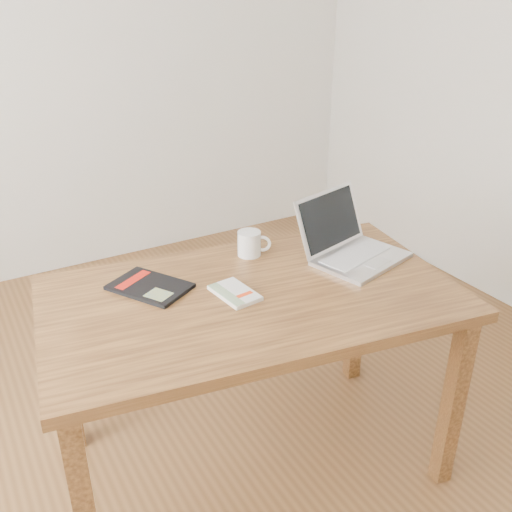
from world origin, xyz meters
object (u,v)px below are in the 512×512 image
desk (252,316)px  laptop (350,244)px  black_guidebook (150,287)px  white_guidebook (235,293)px  coffee_mug (250,243)px

desk → laptop: bearing=16.6°
black_guidebook → laptop: (0.74, -0.14, 0.04)m
desk → black_guidebook: black_guidebook is taller
white_guidebook → coffee_mug: coffee_mug is taller
desk → white_guidebook: white_guidebook is taller
white_guidebook → black_guidebook: white_guidebook is taller
laptop → black_guidebook: bearing=154.3°
white_guidebook → coffee_mug: (0.20, 0.24, 0.04)m
black_guidebook → laptop: size_ratio=0.76×
laptop → white_guidebook: bearing=169.8°
coffee_mug → laptop: bearing=0.7°
white_guidebook → laptop: bearing=-1.8°
desk → black_guidebook: bearing=153.7°
desk → laptop: (0.46, 0.06, 0.14)m
laptop → coffee_mug: 0.38m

